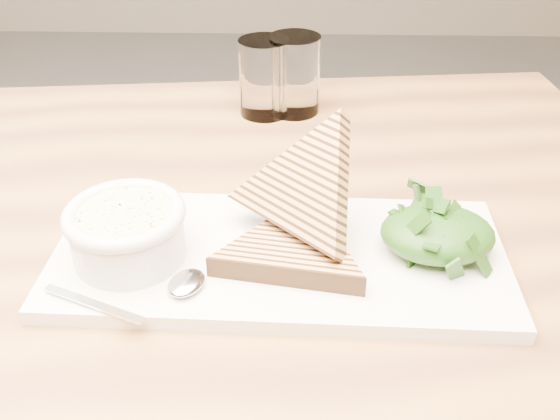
{
  "coord_description": "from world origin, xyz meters",
  "views": [
    {
      "loc": [
        0.36,
        -0.54,
        1.16
      ],
      "look_at": [
        0.34,
        -0.04,
        0.83
      ],
      "focal_mm": 40.0,
      "sensor_mm": 36.0,
      "label": 1
    }
  ],
  "objects_px": {
    "platter": "(279,257)",
    "glass_far": "(294,75)",
    "soup_bowl": "(128,238)",
    "table_top": "(166,238)",
    "glass_near": "(264,78)"
  },
  "relations": [
    {
      "from": "table_top",
      "to": "glass_far",
      "type": "distance_m",
      "value": 0.33
    },
    {
      "from": "soup_bowl",
      "to": "glass_near",
      "type": "relative_size",
      "value": 0.98
    },
    {
      "from": "table_top",
      "to": "platter",
      "type": "xyz_separation_m",
      "value": [
        0.13,
        -0.06,
        0.03
      ]
    },
    {
      "from": "platter",
      "to": "soup_bowl",
      "type": "bearing_deg",
      "value": -175.01
    },
    {
      "from": "table_top",
      "to": "glass_far",
      "type": "relative_size",
      "value": 10.65
    },
    {
      "from": "platter",
      "to": "glass_far",
      "type": "bearing_deg",
      "value": 88.3
    },
    {
      "from": "platter",
      "to": "soup_bowl",
      "type": "distance_m",
      "value": 0.15
    },
    {
      "from": "table_top",
      "to": "soup_bowl",
      "type": "height_order",
      "value": "soup_bowl"
    },
    {
      "from": "soup_bowl",
      "to": "glass_far",
      "type": "height_order",
      "value": "glass_far"
    },
    {
      "from": "table_top",
      "to": "glass_near",
      "type": "height_order",
      "value": "glass_near"
    },
    {
      "from": "soup_bowl",
      "to": "table_top",
      "type": "bearing_deg",
      "value": 78.71
    },
    {
      "from": "soup_bowl",
      "to": "glass_far",
      "type": "distance_m",
      "value": 0.4
    },
    {
      "from": "soup_bowl",
      "to": "glass_far",
      "type": "bearing_deg",
      "value": 67.31
    },
    {
      "from": "table_top",
      "to": "platter",
      "type": "distance_m",
      "value": 0.15
    },
    {
      "from": "platter",
      "to": "glass_near",
      "type": "distance_m",
      "value": 0.35
    }
  ]
}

